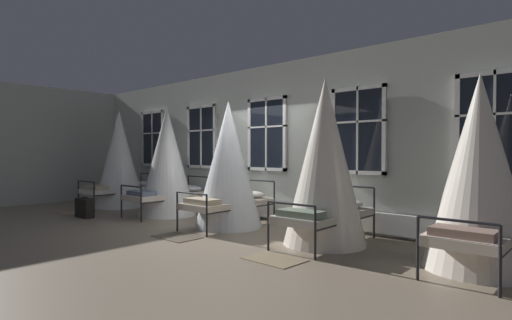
{
  "coord_description": "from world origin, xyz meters",
  "views": [
    {
      "loc": [
        5.7,
        -5.44,
        1.49
      ],
      "look_at": [
        0.65,
        0.18,
        1.35
      ],
      "focal_mm": 28.1,
      "sensor_mm": 36.0,
      "label": 1
    }
  ],
  "objects_px": {
    "cot_second": "(167,162)",
    "cot_fifth": "(479,175)",
    "cot_first": "(120,160)",
    "cot_third": "(228,166)",
    "cot_fourth": "(325,163)",
    "suitcase_dark": "(85,208)"
  },
  "relations": [
    {
      "from": "cot_second",
      "to": "cot_fifth",
      "type": "relative_size",
      "value": 1.04
    },
    {
      "from": "cot_first",
      "to": "cot_third",
      "type": "distance_m",
      "value": 4.35
    },
    {
      "from": "cot_fourth",
      "to": "cot_first",
      "type": "bearing_deg",
      "value": 88.12
    },
    {
      "from": "suitcase_dark",
      "to": "cot_fifth",
      "type": "bearing_deg",
      "value": 10.24
    },
    {
      "from": "cot_third",
      "to": "cot_fourth",
      "type": "distance_m",
      "value": 2.25
    },
    {
      "from": "cot_first",
      "to": "cot_fourth",
      "type": "height_order",
      "value": "cot_fourth"
    },
    {
      "from": "cot_second",
      "to": "cot_fifth",
      "type": "height_order",
      "value": "cot_second"
    },
    {
      "from": "cot_second",
      "to": "suitcase_dark",
      "type": "xyz_separation_m",
      "value": [
        -1.12,
        -1.47,
        -1.03
      ]
    },
    {
      "from": "cot_first",
      "to": "cot_fifth",
      "type": "bearing_deg",
      "value": -91.25
    },
    {
      "from": "cot_fifth",
      "to": "suitcase_dark",
      "type": "distance_m",
      "value": 7.95
    },
    {
      "from": "cot_fourth",
      "to": "cot_third",
      "type": "bearing_deg",
      "value": 88.74
    },
    {
      "from": "cot_first",
      "to": "cot_fourth",
      "type": "distance_m",
      "value": 6.6
    },
    {
      "from": "cot_second",
      "to": "cot_third",
      "type": "relative_size",
      "value": 1.03
    },
    {
      "from": "cot_fifth",
      "to": "suitcase_dark",
      "type": "bearing_deg",
      "value": 100.99
    },
    {
      "from": "cot_first",
      "to": "cot_fourth",
      "type": "bearing_deg",
      "value": -91.9
    },
    {
      "from": "cot_second",
      "to": "cot_third",
      "type": "distance_m",
      "value": 2.15
    },
    {
      "from": "cot_first",
      "to": "cot_fifth",
      "type": "distance_m",
      "value": 8.82
    },
    {
      "from": "cot_second",
      "to": "cot_fifth",
      "type": "distance_m",
      "value": 6.63
    },
    {
      "from": "cot_second",
      "to": "cot_fifth",
      "type": "xyz_separation_m",
      "value": [
        6.63,
        0.01,
        -0.05
      ]
    },
    {
      "from": "cot_fourth",
      "to": "suitcase_dark",
      "type": "height_order",
      "value": "cot_fourth"
    },
    {
      "from": "cot_fourth",
      "to": "cot_fifth",
      "type": "bearing_deg",
      "value": -89.29
    },
    {
      "from": "cot_first",
      "to": "cot_fourth",
      "type": "xyz_separation_m",
      "value": [
        6.6,
        -0.08,
        0.04
      ]
    }
  ]
}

